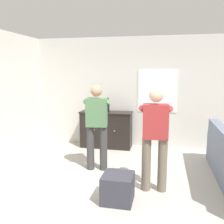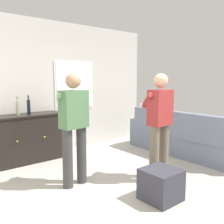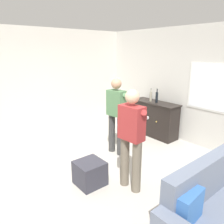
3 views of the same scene
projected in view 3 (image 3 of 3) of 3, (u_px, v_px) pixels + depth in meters
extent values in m
plane|color=#B2ADA3|center=(100.00, 174.00, 4.12)|extent=(10.40, 10.40, 0.00)
cube|color=beige|center=(187.00, 86.00, 5.35)|extent=(5.20, 0.12, 2.80)
cube|color=silver|center=(209.00, 87.00, 4.85)|extent=(0.99, 0.02, 1.07)
cube|color=white|center=(209.00, 87.00, 4.85)|extent=(0.91, 0.03, 0.99)
cube|color=silver|center=(39.00, 84.00, 5.71)|extent=(0.12, 5.20, 2.80)
cube|color=slate|center=(217.00, 169.00, 2.98)|extent=(0.18, 2.25, 0.52)
cube|color=#386BB7|center=(190.00, 207.00, 2.37)|extent=(0.18, 0.41, 0.36)
cube|color=black|center=(154.00, 119.00, 5.88)|extent=(1.29, 0.44, 0.89)
cube|color=black|center=(155.00, 103.00, 5.75)|extent=(1.33, 0.48, 0.03)
sphere|color=#B79338|center=(141.00, 117.00, 5.92)|extent=(0.04, 0.04, 0.04)
sphere|color=#B79338|center=(156.00, 122.00, 5.53)|extent=(0.04, 0.04, 0.04)
cylinder|color=black|center=(157.00, 97.00, 5.66)|extent=(0.06, 0.06, 0.27)
cylinder|color=black|center=(157.00, 91.00, 5.61)|extent=(0.03, 0.03, 0.08)
cylinder|color=#262626|center=(157.00, 89.00, 5.60)|extent=(0.03, 0.03, 0.02)
cylinder|color=gray|center=(151.00, 97.00, 5.81)|extent=(0.07, 0.07, 0.25)
cylinder|color=gray|center=(151.00, 91.00, 5.77)|extent=(0.02, 0.02, 0.08)
cylinder|color=#262626|center=(151.00, 89.00, 5.76)|extent=(0.03, 0.03, 0.02)
cube|color=#33333D|center=(90.00, 173.00, 3.75)|extent=(0.46, 0.46, 0.42)
cylinder|color=#383838|center=(112.00, 133.00, 4.94)|extent=(0.15, 0.15, 0.88)
cylinder|color=#383838|center=(120.00, 136.00, 4.76)|extent=(0.15, 0.15, 0.88)
cube|color=#4C754C|center=(116.00, 103.00, 4.65)|extent=(0.42, 0.26, 0.55)
sphere|color=tan|center=(116.00, 84.00, 4.54)|extent=(0.22, 0.22, 0.22)
cylinder|color=#4C754C|center=(117.00, 96.00, 4.81)|extent=(0.29, 0.42, 0.29)
cylinder|color=#4C754C|center=(125.00, 98.00, 4.66)|extent=(0.36, 0.38, 0.29)
cube|color=white|center=(126.00, 100.00, 4.87)|extent=(0.15, 0.06, 0.04)
cylinder|color=#6B6051|center=(125.00, 161.00, 3.68)|extent=(0.15, 0.15, 0.88)
cylinder|color=#6B6051|center=(137.00, 167.00, 3.50)|extent=(0.15, 0.15, 0.88)
cube|color=#9E2D2D|center=(132.00, 123.00, 3.40)|extent=(0.42, 0.25, 0.55)
sphere|color=#D8AD8C|center=(132.00, 97.00, 3.28)|extent=(0.22, 0.22, 0.22)
cylinder|color=#9E2D2D|center=(133.00, 113.00, 3.55)|extent=(0.30, 0.42, 0.29)
cylinder|color=#9E2D2D|center=(144.00, 116.00, 3.39)|extent=(0.35, 0.39, 0.29)
cube|color=white|center=(144.00, 117.00, 3.60)|extent=(0.15, 0.05, 0.04)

